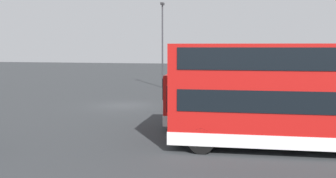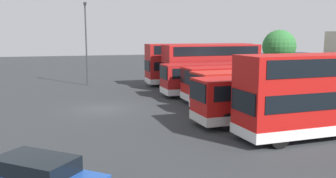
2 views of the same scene
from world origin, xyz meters
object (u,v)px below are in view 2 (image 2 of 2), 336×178
Objects in this scene: bus_single_deck_fourth at (242,82)px; bus_single_deck_sixth at (282,96)px; bus_single_deck_third at (225,77)px; bus_double_decker_seventh at (327,92)px; lamp_post_tall at (86,38)px; bus_single_deck_fifth at (258,88)px; car_hatchback_silver at (39,178)px; bus_double_decker_near_end at (199,63)px; bus_double_decker_second at (212,65)px.

bus_single_deck_fourth is 7.13m from bus_single_deck_sixth.
bus_double_decker_seventh is at bearing -2.72° from bus_single_deck_third.
bus_single_deck_sixth is at bearing -175.99° from bus_double_decker_seventh.
bus_double_decker_seventh is at bearing 25.06° from lamp_post_tall.
bus_single_deck_fifth is 7.31m from bus_double_decker_seventh.
car_hatchback_silver is 28.28m from lamp_post_tall.
bus_single_deck_third is 14.21m from bus_double_decker_seventh.
bus_double_decker_near_end is 1.17× the size of bus_single_deck_fifth.
bus_double_decker_near_end is 0.99× the size of bus_single_deck_third.
car_hatchback_silver is (21.47, -15.67, -1.74)m from bus_double_decker_second.
bus_single_deck_fourth is at bearing 170.22° from bus_single_deck_fifth.
car_hatchback_silver is (10.92, -14.86, -0.92)m from bus_single_deck_fifth.
bus_single_deck_third is 1.17× the size of bus_single_deck_fourth.
bus_double_decker_second is 26.64m from car_hatchback_silver.
bus_single_deck_third reaches higher than car_hatchback_silver.
bus_double_decker_near_end is at bearing 147.93° from car_hatchback_silver.
bus_single_deck_fifth is at bearing -5.28° from bus_single_deck_third.
bus_double_decker_second is 2.19× the size of car_hatchback_silver.
bus_double_decker_seventh is (7.27, -0.03, 0.83)m from bus_single_deck_fifth.
bus_double_decker_seventh is at bearing 4.01° from bus_single_deck_sixth.
lamp_post_tall reaches higher than bus_single_deck_fourth.
bus_single_deck_fifth is at bearing -3.37° from bus_double_decker_near_end.
bus_single_deck_third is 6.94m from bus_single_deck_fifth.
bus_single_deck_sixth is at bearing -4.68° from bus_single_deck_fifth.
bus_double_decker_second is 0.98× the size of bus_single_deck_fourth.
bus_double_decker_near_end is 1.13× the size of bus_double_decker_seventh.
car_hatchback_silver is at bearing -76.13° from bus_double_decker_seventh.
bus_single_deck_third is at bearing -1.52° from bus_double_decker_near_end.
bus_double_decker_second is at bearing -0.29° from bus_double_decker_near_end.
bus_single_deck_sixth is 16.34m from car_hatchback_silver.
car_hatchback_silver is at bearing -40.99° from bus_single_deck_third.
bus_single_deck_third is at bearing 177.28° from bus_double_decker_seventh.
bus_double_decker_second is (3.57, -0.02, -0.01)m from bus_double_decker_near_end.
bus_single_deck_third is 2.60× the size of car_hatchback_silver.
bus_single_deck_fourth reaches higher than car_hatchback_silver.
bus_double_decker_near_end is at bearing 177.68° from bus_double_decker_seventh.
car_hatchback_silver is at bearing -32.07° from bus_double_decker_near_end.
bus_double_decker_seventh is at bearing 103.87° from car_hatchback_silver.
bus_single_deck_third is 15.86m from lamp_post_tall.
bus_double_decker_seventh is (21.38, -0.86, -0.00)m from bus_double_decker_near_end.
bus_double_decker_second is 0.96× the size of bus_double_decker_seventh.
bus_single_deck_fifth is (6.91, -0.64, -0.00)m from bus_single_deck_third.
bus_single_deck_third is 23.64m from car_hatchback_silver.
lamp_post_tall is (-2.65, -12.10, 2.73)m from bus_double_decker_near_end.
bus_double_decker_near_end reaches higher than bus_single_deck_fifth.
bus_single_deck_fourth is at bearing -1.23° from bus_double_decker_near_end.
bus_double_decker_near_end is at bearing 77.66° from lamp_post_tall.
bus_double_decker_seventh is (17.81, -0.85, 0.00)m from bus_double_decker_second.
bus_single_deck_fourth is (7.05, -0.21, -0.83)m from bus_double_decker_second.
bus_double_decker_seventh is 1.18× the size of lamp_post_tall.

